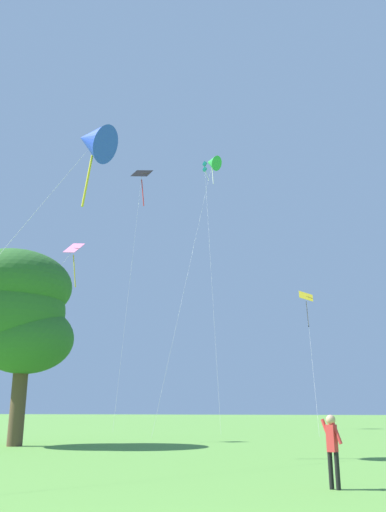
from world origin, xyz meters
TOP-DOWN VIEW (x-y plane):
  - kite_blue_delta at (-8.89, 12.66)m, footprint 1.98×11.78m
  - kite_black_large at (-19.04, 41.72)m, footprint 2.26×7.68m
  - kite_green_small at (-10.35, 37.32)m, footprint 2.43×10.81m
  - kite_teal_box at (-12.31, 41.97)m, footprint 3.81×9.25m
  - kite_pink_low at (-14.78, 21.38)m, footprint 3.22×8.14m
  - kite_yellow_diamond at (-3.08, 41.58)m, footprint 1.84×10.86m
  - person_far_back at (0.25, 7.49)m, footprint 0.48×0.29m
  - tree_right_cluster at (-15.29, 17.43)m, footprint 5.79×5.68m

SIDE VIEW (x-z plane):
  - person_far_back at x=0.25m, z-range 0.16..1.70m
  - tree_right_cluster at x=-15.29m, z-range 1.75..11.24m
  - kite_pink_low at x=-14.78m, z-range 4.44..15.80m
  - kite_yellow_diamond at x=-3.08m, z-range 4.57..16.42m
  - kite_blue_delta at x=-8.89m, z-range 5.67..19.09m
  - kite_green_small at x=-10.35m, z-range 11.11..35.08m
  - kite_black_large at x=-19.04m, z-range 10.98..37.02m
  - kite_teal_box at x=-12.31m, z-range 11.73..37.51m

